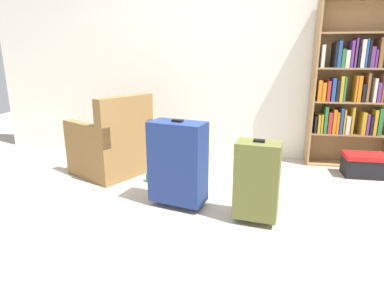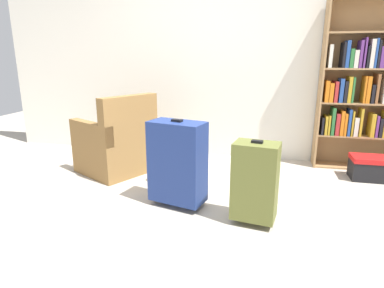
{
  "view_description": "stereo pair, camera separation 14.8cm",
  "coord_description": "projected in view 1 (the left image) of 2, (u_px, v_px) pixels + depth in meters",
  "views": [
    {
      "loc": [
        0.5,
        -2.34,
        1.3
      ],
      "look_at": [
        0.04,
        0.39,
        0.55
      ],
      "focal_mm": 30.41,
      "sensor_mm": 36.0,
      "label": 1
    },
    {
      "loc": [
        0.64,
        -2.31,
        1.3
      ],
      "look_at": [
        0.04,
        0.39,
        0.55
      ],
      "focal_mm": 30.41,
      "sensor_mm": 36.0,
      "label": 2
    }
  ],
  "objects": [
    {
      "name": "armchair",
      "position": [
        113.0,
        146.0,
        3.67
      ],
      "size": [
        0.95,
        0.95,
        0.9
      ],
      "color": "olive",
      "rests_on": "ground"
    },
    {
      "name": "suitcase_navy_blue",
      "position": [
        178.0,
        162.0,
        2.83
      ],
      "size": [
        0.53,
        0.36,
        0.78
      ],
      "color": "navy",
      "rests_on": "ground"
    },
    {
      "name": "suitcase_olive",
      "position": [
        257.0,
        180.0,
        2.56
      ],
      "size": [
        0.38,
        0.29,
        0.69
      ],
      "color": "brown",
      "rests_on": "ground"
    },
    {
      "name": "mug",
      "position": [
        150.0,
        177.0,
        3.47
      ],
      "size": [
        0.12,
        0.08,
        0.1
      ],
      "color": "#1E7F4C",
      "rests_on": "ground"
    },
    {
      "name": "back_wall",
      "position": [
        209.0,
        56.0,
        4.16
      ],
      "size": [
        5.85,
        0.1,
        2.6
      ],
      "primitive_type": "cube",
      "color": "silver",
      "rests_on": "ground"
    },
    {
      "name": "bookshelf",
      "position": [
        353.0,
        87.0,
        3.8
      ],
      "size": [
        0.93,
        0.26,
        1.92
      ],
      "color": "#A87F51",
      "rests_on": "ground"
    },
    {
      "name": "storage_box",
      "position": [
        364.0,
        164.0,
        3.61
      ],
      "size": [
        0.44,
        0.28,
        0.26
      ],
      "color": "black",
      "rests_on": "ground"
    },
    {
      "name": "ground_plane",
      "position": [
        179.0,
        221.0,
        2.64
      ],
      "size": [
        10.23,
        10.23,
        0.0
      ],
      "primitive_type": "plane",
      "color": "#B2A899"
    }
  ]
}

